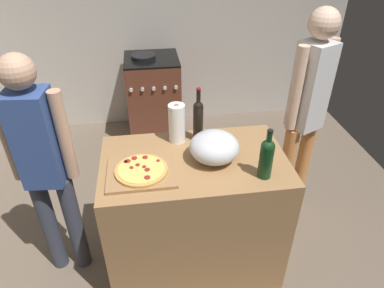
{
  "coord_description": "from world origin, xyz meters",
  "views": [
    {
      "loc": [
        -0.2,
        -1.08,
        2.2
      ],
      "look_at": [
        0.06,
        0.72,
        0.98
      ],
      "focal_mm": 32.38,
      "sensor_mm": 36.0,
      "label": 1
    }
  ],
  "objects_px": {
    "pizza": "(141,170)",
    "stove": "(154,98)",
    "wine_bottle_amber": "(266,157)",
    "person_in_stripes": "(44,163)",
    "mixing_bowl": "(214,147)",
    "paper_towel_roll": "(177,123)",
    "wine_bottle_dark": "(198,119)",
    "person_in_red": "(306,109)"
  },
  "relations": [
    {
      "from": "stove",
      "to": "person_in_red",
      "type": "xyz_separation_m",
      "value": [
        1.09,
        -1.43,
        0.53
      ]
    },
    {
      "from": "person_in_stripes",
      "to": "person_in_red",
      "type": "distance_m",
      "value": 1.84
    },
    {
      "from": "paper_towel_roll",
      "to": "wine_bottle_dark",
      "type": "bearing_deg",
      "value": -4.79
    },
    {
      "from": "pizza",
      "to": "person_in_red",
      "type": "relative_size",
      "value": 0.18
    },
    {
      "from": "wine_bottle_dark",
      "to": "stove",
      "type": "relative_size",
      "value": 0.39
    },
    {
      "from": "person_in_red",
      "to": "pizza",
      "type": "bearing_deg",
      "value": -157.24
    },
    {
      "from": "pizza",
      "to": "stove",
      "type": "xyz_separation_m",
      "value": [
        0.14,
        1.94,
        -0.49
      ]
    },
    {
      "from": "person_in_stripes",
      "to": "pizza",
      "type": "bearing_deg",
      "value": -17.32
    },
    {
      "from": "stove",
      "to": "person_in_stripes",
      "type": "height_order",
      "value": "person_in_stripes"
    },
    {
      "from": "wine_bottle_amber",
      "to": "stove",
      "type": "xyz_separation_m",
      "value": [
        -0.56,
        2.06,
        -0.6
      ]
    },
    {
      "from": "wine_bottle_dark",
      "to": "mixing_bowl",
      "type": "bearing_deg",
      "value": -74.96
    },
    {
      "from": "wine_bottle_dark",
      "to": "stove",
      "type": "distance_m",
      "value": 1.76
    },
    {
      "from": "paper_towel_roll",
      "to": "wine_bottle_dark",
      "type": "height_order",
      "value": "wine_bottle_dark"
    },
    {
      "from": "mixing_bowl",
      "to": "stove",
      "type": "distance_m",
      "value": 1.97
    },
    {
      "from": "mixing_bowl",
      "to": "pizza",
      "type": "bearing_deg",
      "value": -169.38
    },
    {
      "from": "stove",
      "to": "person_in_red",
      "type": "relative_size",
      "value": 0.57
    },
    {
      "from": "person_in_red",
      "to": "mixing_bowl",
      "type": "bearing_deg",
      "value": -151.06
    },
    {
      "from": "stove",
      "to": "person_in_red",
      "type": "bearing_deg",
      "value": -52.82
    },
    {
      "from": "person_in_stripes",
      "to": "person_in_red",
      "type": "xyz_separation_m",
      "value": [
        1.81,
        0.33,
        0.06
      ]
    },
    {
      "from": "pizza",
      "to": "wine_bottle_dark",
      "type": "relative_size",
      "value": 0.81
    },
    {
      "from": "stove",
      "to": "wine_bottle_amber",
      "type": "bearing_deg",
      "value": -74.69
    },
    {
      "from": "wine_bottle_amber",
      "to": "wine_bottle_dark",
      "type": "distance_m",
      "value": 0.54
    },
    {
      "from": "wine_bottle_amber",
      "to": "person_in_red",
      "type": "bearing_deg",
      "value": 50.38
    },
    {
      "from": "mixing_bowl",
      "to": "paper_towel_roll",
      "type": "bearing_deg",
      "value": 129.34
    },
    {
      "from": "wine_bottle_dark",
      "to": "paper_towel_roll",
      "type": "bearing_deg",
      "value": 175.21
    },
    {
      "from": "wine_bottle_amber",
      "to": "person_in_stripes",
      "type": "height_order",
      "value": "person_in_stripes"
    },
    {
      "from": "stove",
      "to": "person_in_stripes",
      "type": "bearing_deg",
      "value": -112.38
    },
    {
      "from": "pizza",
      "to": "mixing_bowl",
      "type": "xyz_separation_m",
      "value": [
        0.45,
        0.08,
        0.06
      ]
    },
    {
      "from": "person_in_stripes",
      "to": "person_in_red",
      "type": "relative_size",
      "value": 0.94
    },
    {
      "from": "paper_towel_roll",
      "to": "person_in_stripes",
      "type": "relative_size",
      "value": 0.17
    },
    {
      "from": "wine_bottle_dark",
      "to": "stove",
      "type": "height_order",
      "value": "wine_bottle_dark"
    },
    {
      "from": "wine_bottle_amber",
      "to": "stove",
      "type": "bearing_deg",
      "value": 105.31
    },
    {
      "from": "mixing_bowl",
      "to": "wine_bottle_dark",
      "type": "height_order",
      "value": "wine_bottle_dark"
    },
    {
      "from": "person_in_red",
      "to": "wine_bottle_dark",
      "type": "bearing_deg",
      "value": -166.9
    },
    {
      "from": "pizza",
      "to": "stove",
      "type": "distance_m",
      "value": 2.01
    },
    {
      "from": "pizza",
      "to": "person_in_red",
      "type": "xyz_separation_m",
      "value": [
        1.22,
        0.51,
        0.03
      ]
    },
    {
      "from": "pizza",
      "to": "paper_towel_roll",
      "type": "bearing_deg",
      "value": 53.39
    },
    {
      "from": "pizza",
      "to": "wine_bottle_dark",
      "type": "xyz_separation_m",
      "value": [
        0.38,
        0.32,
        0.13
      ]
    },
    {
      "from": "paper_towel_roll",
      "to": "person_in_red",
      "type": "distance_m",
      "value": 1.0
    },
    {
      "from": "mixing_bowl",
      "to": "wine_bottle_amber",
      "type": "relative_size",
      "value": 0.98
    },
    {
      "from": "pizza",
      "to": "wine_bottle_amber",
      "type": "height_order",
      "value": "wine_bottle_amber"
    },
    {
      "from": "wine_bottle_amber",
      "to": "wine_bottle_dark",
      "type": "height_order",
      "value": "wine_bottle_dark"
    }
  ]
}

